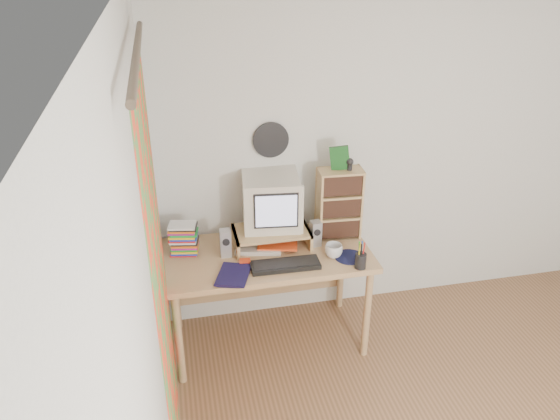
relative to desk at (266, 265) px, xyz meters
name	(u,v)px	position (x,y,z in m)	size (l,w,h in m)	color
back_wall	(395,154)	(1.03, 0.31, 0.63)	(3.50, 3.50, 0.00)	silver
left_wall	(152,343)	(-0.72, -1.44, 0.63)	(3.50, 3.50, 0.00)	silver
curtain	(162,293)	(-0.68, -0.96, 0.53)	(2.20, 2.20, 0.00)	red
wall_disc	(271,140)	(0.10, 0.29, 0.81)	(0.25, 0.25, 0.02)	black
desk	(266,265)	(0.00, 0.00, 0.00)	(1.40, 0.70, 0.75)	tan
monitor_riser	(271,233)	(0.05, 0.04, 0.23)	(0.52, 0.30, 0.12)	tan
crt_monitor	(272,203)	(0.07, 0.09, 0.43)	(0.38, 0.38, 0.36)	beige
speaker_left	(226,243)	(-0.28, -0.04, 0.23)	(0.07, 0.07, 0.19)	#A6A5AA
speaker_right	(316,233)	(0.35, -0.03, 0.23)	(0.07, 0.07, 0.18)	#A6A5AA
keyboard	(285,265)	(0.08, -0.26, 0.15)	(0.45, 0.15, 0.03)	black
dvd_stack	(184,237)	(-0.55, 0.06, 0.26)	(0.18, 0.13, 0.25)	brown
cd_rack	(339,204)	(0.54, 0.07, 0.39)	(0.31, 0.16, 0.51)	tan
mug	(334,251)	(0.43, -0.20, 0.18)	(0.12, 0.12, 0.09)	silver
diary	(219,272)	(-0.35, -0.27, 0.16)	(0.24, 0.18, 0.05)	#130E36
mousepad	(349,257)	(0.53, -0.23, 0.14)	(0.20, 0.20, 0.00)	black
pen_cup	(361,258)	(0.56, -0.37, 0.21)	(0.07, 0.07, 0.15)	black
papers	(266,244)	(0.01, 0.02, 0.16)	(0.31, 0.23, 0.04)	beige
red_box	(245,262)	(-0.17, -0.17, 0.15)	(0.07, 0.04, 0.04)	red
game_box	(340,158)	(0.53, 0.08, 0.73)	(0.13, 0.03, 0.16)	#16501C
webcam	(350,164)	(0.59, 0.05, 0.69)	(0.05, 0.05, 0.08)	black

